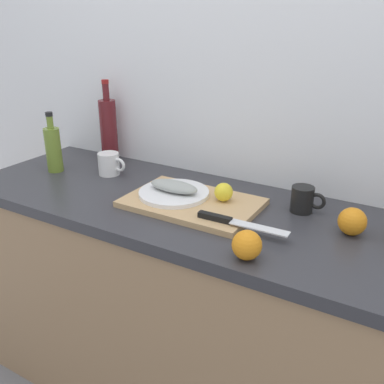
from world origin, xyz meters
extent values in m
cube|color=white|center=(0.00, 0.33, 1.25)|extent=(3.20, 0.05, 2.50)
cube|color=#9E7A56|center=(0.00, 0.00, 0.43)|extent=(2.00, 0.58, 0.86)
cube|color=#333338|center=(0.00, 0.00, 0.88)|extent=(2.00, 0.60, 0.04)
cube|color=tan|center=(-0.11, -0.01, 0.91)|extent=(0.45, 0.30, 0.02)
cylinder|color=white|center=(-0.19, 0.00, 0.93)|extent=(0.25, 0.25, 0.01)
ellipsoid|color=#999E99|center=(-0.19, 0.00, 0.95)|extent=(0.19, 0.08, 0.04)
cube|color=silver|center=(0.17, -0.10, 0.93)|extent=(0.18, 0.04, 0.00)
cube|color=black|center=(0.03, -0.10, 0.93)|extent=(0.11, 0.02, 0.02)
sphere|color=yellow|center=(-0.02, 0.04, 0.95)|extent=(0.06, 0.06, 0.06)
cylinder|color=olive|center=(-0.78, 0.01, 0.99)|extent=(0.06, 0.06, 0.18)
cylinder|color=olive|center=(-0.78, 0.01, 1.11)|extent=(0.03, 0.03, 0.05)
cylinder|color=black|center=(-0.78, 0.01, 1.14)|extent=(0.03, 0.03, 0.02)
cylinder|color=#59191E|center=(-0.68, 0.24, 1.03)|extent=(0.07, 0.07, 0.27)
cylinder|color=#59191E|center=(-0.68, 0.24, 1.20)|extent=(0.03, 0.03, 0.07)
cylinder|color=maroon|center=(-0.68, 0.24, 1.25)|extent=(0.03, 0.03, 0.02)
cylinder|color=black|center=(0.22, 0.14, 0.94)|extent=(0.07, 0.07, 0.09)
torus|color=black|center=(0.27, 0.14, 0.95)|extent=(0.06, 0.01, 0.06)
cylinder|color=white|center=(-0.56, 0.09, 0.94)|extent=(0.09, 0.09, 0.09)
torus|color=white|center=(-0.51, 0.09, 0.95)|extent=(0.06, 0.01, 0.06)
sphere|color=orange|center=(0.40, 0.06, 0.94)|extent=(0.08, 0.08, 0.08)
sphere|color=orange|center=(0.19, -0.23, 0.94)|extent=(0.08, 0.08, 0.08)
camera|label=1|loc=(0.57, -1.17, 1.51)|focal=40.37mm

